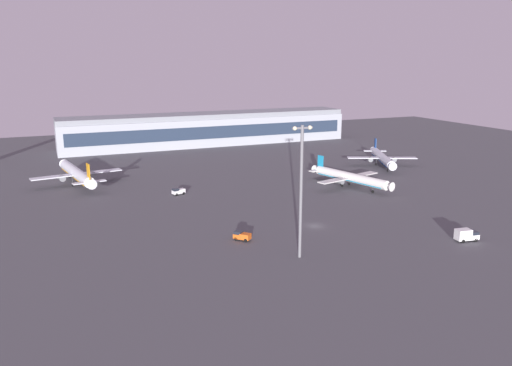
% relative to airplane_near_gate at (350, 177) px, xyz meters
% --- Properties ---
extents(ground_plane, '(416.00, 416.00, 0.00)m').
position_rel_airplane_near_gate_xyz_m(ground_plane, '(-32.22, -32.72, -3.42)').
color(ground_plane, '#4C4C51').
extents(terminal_building, '(149.44, 22.40, 16.40)m').
position_rel_airplane_near_gate_xyz_m(terminal_building, '(-16.66, 107.80, 4.67)').
color(terminal_building, '#9EA3AD').
rests_on(terminal_building, ground).
extents(airplane_near_gate, '(27.26, 34.73, 9.05)m').
position_rel_airplane_near_gate_xyz_m(airplane_near_gate, '(0.00, 0.00, 0.00)').
color(airplane_near_gate, silver).
rests_on(airplane_near_gate, ground).
extents(airplane_taxiway_distant, '(27.42, 34.69, 9.44)m').
position_rel_airplane_near_gate_xyz_m(airplane_taxiway_distant, '(32.42, 25.07, 0.15)').
color(airplane_taxiway_distant, silver).
rests_on(airplane_taxiway_distant, ground).
extents(airplane_mid_apron, '(31.25, 39.97, 10.28)m').
position_rel_airplane_near_gate_xyz_m(airplane_mid_apron, '(-86.82, 41.05, 0.46)').
color(airplane_mid_apron, silver).
rests_on(airplane_mid_apron, ground).
extents(cargo_loader, '(4.52, 3.03, 2.25)m').
position_rel_airplane_near_gate_xyz_m(cargo_loader, '(-57.48, 13.02, -2.24)').
color(cargo_loader, white).
rests_on(cargo_loader, ground).
extents(catering_truck, '(5.93, 3.13, 3.05)m').
position_rel_airplane_near_gate_xyz_m(catering_truck, '(-4.06, -57.21, -1.84)').
color(catering_truck, white).
rests_on(catering_truck, ground).
extents(maintenance_van, '(4.20, 4.40, 2.25)m').
position_rel_airplane_near_gate_xyz_m(maintenance_van, '(-54.14, -35.35, -2.24)').
color(maintenance_van, '#D85919').
rests_on(maintenance_van, ground).
extents(apron_light_west, '(4.80, 0.90, 29.59)m').
position_rel_airplane_near_gate_xyz_m(apron_light_west, '(-46.21, -50.50, 13.26)').
color(apron_light_west, slate).
rests_on(apron_light_west, ground).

